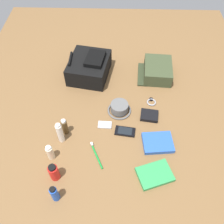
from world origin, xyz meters
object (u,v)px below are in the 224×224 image
lotion_bottle (50,153)px  backpack (89,67)px  toothpaste_tube (60,133)px  toiletry_pouch (157,70)px  sunscreen_spray (54,172)px  deodorant_spray (54,194)px  bucket_hat (119,108)px  paperback_novel (155,175)px  wallet (149,115)px  media_player (105,125)px  wristwatch (151,102)px  cell_phone (125,131)px  toothbrush (96,154)px  travel_guidebook (158,143)px  cologne_bottle (65,127)px

lotion_bottle → backpack: bearing=-13.1°
lotion_bottle → toothpaste_tube: toothpaste_tube is taller
toiletry_pouch → sunscreen_spray: sunscreen_spray is taller
deodorant_spray → bucket_hat: bearing=-28.6°
deodorant_spray → lotion_bottle: (0.23, 0.07, -0.01)m
paperback_novel → wallet: same height
media_player → wristwatch: bearing=-57.0°
lotion_bottle → paperback_novel: 0.58m
sunscreen_spray → cell_phone: 0.48m
toiletry_pouch → deodorant_spray: (-0.92, 0.58, 0.01)m
bucket_hat → media_player: (-0.12, 0.09, -0.02)m
cell_phone → media_player: cell_phone is taller
cell_phone → toothbrush: toothbrush is taller
toothpaste_tube → travel_guidebook: size_ratio=0.85×
toothpaste_tube → wristwatch: size_ratio=2.22×
lotion_bottle → paperback_novel: bearing=-99.3°
wristwatch → toothbrush: toothbrush is taller
backpack → bucket_hat: bearing=-147.0°
bucket_hat → deodorant_spray: deodorant_spray is taller
cell_phone → paperback_novel: bearing=-150.2°
wristwatch → toothbrush: bearing=139.3°
toiletry_pouch → wristwatch: 0.27m
backpack → sunscreen_spray: size_ratio=2.94×
lotion_bottle → toothpaste_tube: 0.12m
sunscreen_spray → lotion_bottle: (0.12, 0.04, -0.00)m
media_player → wallet: 0.29m
paperback_novel → bucket_hat: bearing=23.8°
toiletry_pouch → wallet: toiletry_pouch is taller
toiletry_pouch → lotion_bottle: lotion_bottle is taller
toiletry_pouch → media_player: bearing=142.3°
toiletry_pouch → cologne_bottle: bearing=131.3°
travel_guidebook → cell_phone: travel_guidebook is taller
wristwatch → wallet: wallet is taller
bucket_hat → deodorant_spray: 0.66m
sunscreen_spray → toothpaste_tube: toothpaste_tube is taller
backpack → lotion_bottle: bearing=166.9°
toiletry_pouch → deodorant_spray: 1.09m
wallet → media_player: bearing=113.8°
travel_guidebook → toothbrush: bearing=102.5°
wallet → deodorant_spray: bearing=144.8°
paperback_novel → travel_guidebook: 0.20m
wristwatch → backpack: bearing=59.1°
lotion_bottle → toothpaste_tube: bearing=-19.5°
backpack → wallet: bearing=-132.6°
paperback_novel → wristwatch: (0.52, -0.02, -0.01)m
toothbrush → sunscreen_spray: bearing=124.4°
toiletry_pouch → cell_phone: toiletry_pouch is taller
toothpaste_tube → cologne_bottle: (0.06, -0.02, -0.02)m
lotion_bottle → media_player: size_ratio=1.28×
deodorant_spray → toothbrush: bearing=-35.9°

